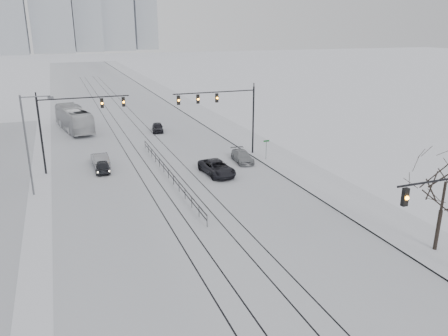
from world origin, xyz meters
TOP-DOWN VIEW (x-y plane):
  - road at (0.00, 60.00)m, footprint 22.00×260.00m
  - sidewalk_east at (13.50, 60.00)m, footprint 5.00×260.00m
  - curb at (11.05, 60.00)m, footprint 0.10×260.00m
  - tram_rails at (-0.00, 40.00)m, footprint 5.30×180.00m
  - traffic_mast_ne at (8.15, 34.99)m, footprint 9.60×0.37m
  - traffic_mast_nw at (-8.52, 36.00)m, footprint 9.10×0.37m
  - street_light_west at (-12.20, 30.00)m, footprint 2.73×0.25m
  - bare_tree at (13.20, 9.00)m, footprint 4.40×4.40m
  - median_fence at (0.00, 30.00)m, footprint 0.06×24.00m
  - street_sign at (11.80, 32.00)m, footprint 0.70×0.06m
  - sedan_sb_inner at (-5.94, 34.40)m, footprint 1.69×3.78m
  - sedan_sb_outer at (-5.95, 36.52)m, footprint 1.74×4.59m
  - sedan_nb_front at (4.91, 29.33)m, footprint 2.85×5.43m
  - sedan_nb_right at (9.08, 32.48)m, footprint 2.13×4.46m
  - sedan_nb_far at (3.50, 50.45)m, footprint 2.13×3.96m
  - box_truck at (-7.66, 55.68)m, footprint 4.98×12.58m

SIDE VIEW (x-z plane):
  - road at x=0.00m, z-range 0.00..0.02m
  - tram_rails at x=0.00m, z-range 0.02..0.03m
  - curb at x=11.05m, z-range 0.00..0.12m
  - sidewalk_east at x=13.50m, z-range 0.00..0.16m
  - median_fence at x=0.00m, z-range 0.03..1.03m
  - sedan_nb_right at x=9.08m, z-range 0.00..1.26m
  - sedan_sb_inner at x=-5.94m, z-range 0.00..1.26m
  - sedan_nb_far at x=3.50m, z-range 0.00..1.28m
  - sedan_nb_front at x=4.91m, z-range 0.00..1.46m
  - sedan_sb_outer at x=-5.95m, z-range 0.00..1.49m
  - street_sign at x=11.80m, z-range 0.41..2.81m
  - box_truck at x=-7.66m, z-range 0.00..3.42m
  - bare_tree at x=13.20m, z-range 1.44..7.54m
  - street_light_west at x=-12.20m, z-range 0.71..9.71m
  - traffic_mast_nw at x=-8.52m, z-range 1.57..9.57m
  - traffic_mast_ne at x=8.15m, z-range 1.76..9.76m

